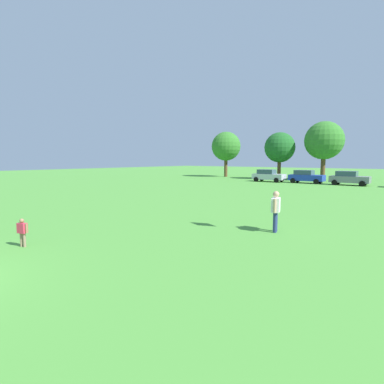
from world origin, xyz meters
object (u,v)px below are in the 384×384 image
(tree_far_left, at_px, (226,146))
(tree_center, at_px, (280,148))
(parked_car_blue_1, at_px, (306,177))
(adult_bystander, at_px, (276,208))
(tree_far_right, at_px, (324,141))
(parked_car_gray_2, at_px, (349,178))
(child_kite_flyer, at_px, (22,230))
(parked_car_silver_0, at_px, (268,175))

(tree_far_left, xyz_separation_m, tree_center, (10.04, -0.68, -0.45))
(tree_center, bearing_deg, parked_car_blue_1, -42.41)
(adult_bystander, bearing_deg, tree_far_right, 176.02)
(adult_bystander, xyz_separation_m, parked_car_gray_2, (-2.42, 27.77, -0.19))
(child_kite_flyer, xyz_separation_m, tree_center, (-7.06, 40.81, 4.25))
(tree_center, distance_m, tree_far_right, 6.30)
(parked_car_gray_2, xyz_separation_m, tree_far_left, (-20.88, 6.07, 4.45))
(tree_far_left, bearing_deg, tree_far_right, 1.46)
(adult_bystander, bearing_deg, parked_car_gray_2, 169.27)
(parked_car_silver_0, distance_m, tree_far_right, 10.05)
(parked_car_silver_0, relative_size, tree_center, 0.60)
(child_kite_flyer, distance_m, tree_far_right, 42.23)
(parked_car_blue_1, distance_m, parked_car_gray_2, 5.07)
(parked_car_silver_0, height_order, parked_car_gray_2, same)
(parked_car_gray_2, relative_size, tree_far_left, 0.55)
(adult_bystander, relative_size, tree_far_left, 0.22)
(tree_center, bearing_deg, child_kite_flyer, -80.19)
(adult_bystander, relative_size, parked_car_blue_1, 0.41)
(parked_car_gray_2, xyz_separation_m, tree_far_right, (-4.69, 6.49, 4.88))
(tree_center, bearing_deg, parked_car_silver_0, -81.61)
(child_kite_flyer, relative_size, tree_far_right, 0.12)
(tree_far_left, bearing_deg, child_kite_flyer, -67.61)
(parked_car_gray_2, bearing_deg, child_kite_flyer, -96.09)
(parked_car_gray_2, relative_size, tree_far_right, 0.51)
(adult_bystander, height_order, parked_car_blue_1, adult_bystander)
(parked_car_blue_1, bearing_deg, parked_car_silver_0, -172.29)
(adult_bystander, distance_m, tree_far_right, 35.30)
(tree_far_left, distance_m, tree_center, 10.07)
(tree_far_right, bearing_deg, tree_far_left, -178.54)
(parked_car_blue_1, xyz_separation_m, tree_center, (-5.77, 5.27, 4.00))
(tree_center, height_order, tree_far_right, tree_far_right)
(parked_car_gray_2, distance_m, tree_far_right, 9.37)
(child_kite_flyer, distance_m, tree_far_left, 45.12)
(tree_far_left, bearing_deg, adult_bystander, -55.46)
(parked_car_silver_0, xyz_separation_m, tree_far_left, (-10.91, 6.62, 4.45))
(adult_bystander, bearing_deg, tree_center, -173.92)
(tree_far_left, relative_size, tree_far_right, 0.92)
(child_kite_flyer, xyz_separation_m, parked_car_silver_0, (-6.18, 34.88, 0.25))
(parked_car_silver_0, height_order, tree_far_left, tree_far_left)
(tree_far_left, xyz_separation_m, tree_far_right, (16.18, 0.41, 0.43))
(tree_center, xyz_separation_m, tree_far_right, (6.15, 1.10, 0.88))
(tree_far_left, distance_m, tree_far_right, 16.19)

